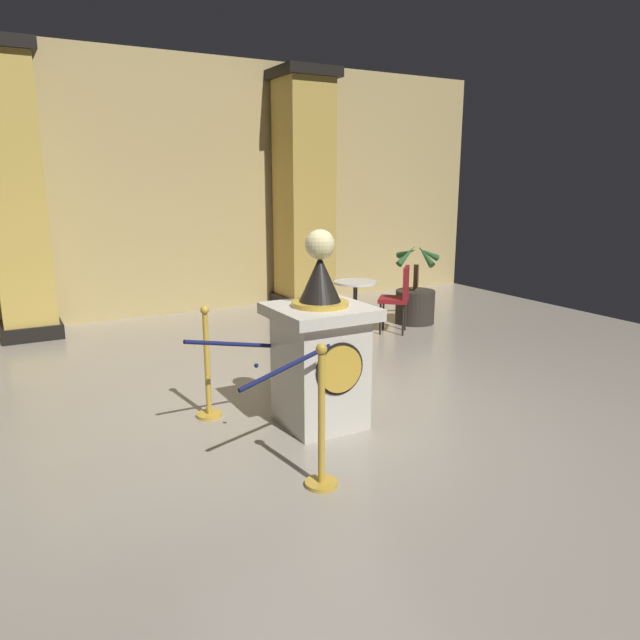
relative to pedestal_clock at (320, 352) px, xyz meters
name	(u,v)px	position (x,y,z in m)	size (l,w,h in m)	color
ground_plane	(326,416)	(0.13, 0.13, -0.68)	(11.99, 11.99, 0.00)	#9E9384
back_wall	(166,188)	(0.13, 5.22, 1.34)	(11.99, 0.16, 4.04)	tan
pedestal_clock	(320,352)	(0.00, 0.00, 0.00)	(0.82, 0.82, 1.74)	beige
stanchion_near	(208,379)	(-0.82, 0.65, -0.31)	(0.24, 0.24, 1.05)	gold
stanchion_far	(321,437)	(-0.54, -0.98, -0.30)	(0.24, 0.24, 1.06)	gold
velvet_rope	(256,355)	(-0.68, -0.16, 0.11)	(0.97, 0.99, 0.22)	#141947
column_left	(16,196)	(-2.04, 4.66, 1.25)	(0.82, 0.82, 3.88)	black
column_right	(304,193)	(2.29, 4.66, 1.25)	(0.96, 0.96, 3.88)	black
potted_palm_right	(415,302)	(3.16, 2.69, -0.35)	(0.82, 0.82, 1.23)	#2D2823
cafe_table	(355,301)	(1.97, 2.52, -0.19)	(0.61, 0.61, 0.77)	#332D28
cafe_chair_red	(399,293)	(2.57, 2.32, -0.10)	(0.57, 0.57, 0.96)	black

